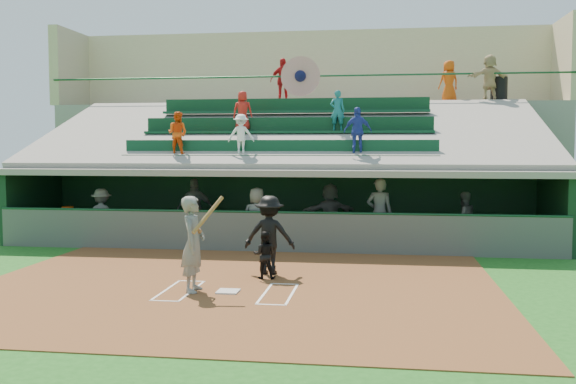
# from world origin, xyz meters

# --- Properties ---
(ground) EXTENTS (100.00, 100.00, 0.00)m
(ground) POSITION_xyz_m (0.00, 0.00, 0.00)
(ground) COLOR #195518
(ground) RESTS_ON ground
(dirt_slab) EXTENTS (11.00, 9.00, 0.02)m
(dirt_slab) POSITION_xyz_m (0.00, 0.50, 0.01)
(dirt_slab) COLOR brown
(dirt_slab) RESTS_ON ground
(home_plate) EXTENTS (0.43, 0.43, 0.03)m
(home_plate) POSITION_xyz_m (0.00, 0.00, 0.04)
(home_plate) COLOR silver
(home_plate) RESTS_ON dirt_slab
(batters_box_chalk) EXTENTS (2.65, 1.85, 0.01)m
(batters_box_chalk) POSITION_xyz_m (0.00, 0.00, 0.02)
(batters_box_chalk) COLOR white
(batters_box_chalk) RESTS_ON dirt_slab
(dugout_floor) EXTENTS (16.00, 3.50, 0.04)m
(dugout_floor) POSITION_xyz_m (0.00, 6.75, 0.02)
(dugout_floor) COLOR gray
(dugout_floor) RESTS_ON ground
(concourse_slab) EXTENTS (20.00, 3.00, 4.60)m
(concourse_slab) POSITION_xyz_m (0.00, 13.50, 2.30)
(concourse_slab) COLOR gray
(concourse_slab) RESTS_ON ground
(grandstand) EXTENTS (20.40, 10.40, 7.80)m
(grandstand) POSITION_xyz_m (-0.00, 10.51, 2.26)
(grandstand) COLOR #4F544F
(grandstand) RESTS_ON ground
(batter_at_plate) EXTENTS (0.86, 0.78, 1.95)m
(batter_at_plate) POSITION_xyz_m (-0.70, -0.03, 0.99)
(batter_at_plate) COLOR #5F625C
(batter_at_plate) RESTS_ON dirt_slab
(catcher) EXTENTS (0.53, 0.42, 1.05)m
(catcher) POSITION_xyz_m (0.49, 1.42, 0.55)
(catcher) COLOR black
(catcher) RESTS_ON dirt_slab
(home_umpire) EXTENTS (1.17, 0.69, 1.80)m
(home_umpire) POSITION_xyz_m (0.51, 1.96, 0.92)
(home_umpire) COLOR black
(home_umpire) RESTS_ON dirt_slab
(dugout_bench) EXTENTS (14.52, 1.41, 0.44)m
(dugout_bench) POSITION_xyz_m (0.26, 8.12, 0.26)
(dugout_bench) COLOR brown
(dugout_bench) RESTS_ON dugout_floor
(white_table) EXTENTS (0.95, 0.82, 0.71)m
(white_table) POSITION_xyz_m (-6.50, 5.90, 0.39)
(white_table) COLOR white
(white_table) RESTS_ON dugout_floor
(water_cooler) EXTENTS (0.36, 0.36, 0.36)m
(water_cooler) POSITION_xyz_m (-6.45, 5.96, 0.93)
(water_cooler) COLOR #E74C0D
(water_cooler) RESTS_ON white_table
(dugout_player_a) EXTENTS (1.16, 0.81, 1.63)m
(dugout_player_a) POSITION_xyz_m (-5.28, 5.79, 0.86)
(dugout_player_a) COLOR #565853
(dugout_player_a) RESTS_ON dugout_floor
(dugout_player_b) EXTENTS (1.20, 0.79, 1.90)m
(dugout_player_b) POSITION_xyz_m (-2.67, 6.82, 0.99)
(dugout_player_b) COLOR #565954
(dugout_player_b) RESTS_ON dugout_floor
(dugout_player_c) EXTENTS (0.87, 0.59, 1.74)m
(dugout_player_c) POSITION_xyz_m (-0.44, 5.41, 0.91)
(dugout_player_c) COLOR #565954
(dugout_player_c) RESTS_ON dugout_floor
(dugout_player_d) EXTENTS (1.72, 1.11, 1.78)m
(dugout_player_d) POSITION_xyz_m (1.52, 7.02, 0.93)
(dugout_player_d) COLOR #595B56
(dugout_player_d) RESTS_ON dugout_floor
(dugout_player_e) EXTENTS (0.74, 0.49, 2.00)m
(dugout_player_e) POSITION_xyz_m (3.02, 5.96, 1.04)
(dugout_player_e) COLOR #5A5C57
(dugout_player_e) RESTS_ON dugout_floor
(dugout_player_f) EXTENTS (0.94, 0.85, 1.59)m
(dugout_player_f) POSITION_xyz_m (5.46, 6.74, 0.83)
(dugout_player_f) COLOR #5C5E59
(dugout_player_f) RESTS_ON dugout_floor
(trash_bin) EXTENTS (0.61, 0.61, 0.92)m
(trash_bin) POSITION_xyz_m (7.40, 12.55, 5.06)
(trash_bin) COLOR black
(trash_bin) RESTS_ON concourse_slab
(concourse_staff_a) EXTENTS (1.09, 0.66, 1.73)m
(concourse_staff_a) POSITION_xyz_m (-0.69, 12.23, 5.46)
(concourse_staff_a) COLOR red
(concourse_staff_a) RESTS_ON concourse_slab
(concourse_staff_b) EXTENTS (0.91, 0.77, 1.60)m
(concourse_staff_b) POSITION_xyz_m (5.59, 12.74, 5.40)
(concourse_staff_b) COLOR #C4460B
(concourse_staff_b) RESTS_ON concourse_slab
(concourse_staff_c) EXTENTS (1.65, 0.93, 1.69)m
(concourse_staff_c) POSITION_xyz_m (6.97, 12.07, 5.45)
(concourse_staff_c) COLOR tan
(concourse_staff_c) RESTS_ON concourse_slab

